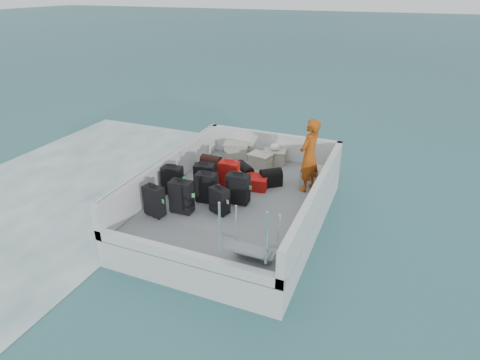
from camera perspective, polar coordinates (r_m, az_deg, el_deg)
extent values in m
plane|color=#184857|center=(9.15, -0.27, -5.90)|extent=(160.00, 160.00, 0.00)
plane|color=white|center=(11.65, -22.63, -0.66)|extent=(10.00, 10.00, 0.00)
cube|color=silver|center=(9.00, -0.28, -4.28)|extent=(3.60, 5.00, 0.60)
cube|color=slate|center=(8.85, -0.28, -2.55)|extent=(3.30, 4.70, 0.02)
cube|color=silver|center=(9.42, -10.05, 1.34)|extent=(0.14, 5.00, 0.70)
cube|color=silver|center=(8.24, 10.89, -2.51)|extent=(0.14, 5.00, 0.70)
cube|color=silver|center=(10.77, 4.72, 4.89)|extent=(3.60, 0.14, 0.70)
cube|color=silver|center=(6.96, -8.16, -10.62)|extent=(3.60, 0.14, 0.20)
cylinder|color=silver|center=(9.26, -10.24, 3.59)|extent=(0.04, 4.80, 0.04)
cube|color=black|center=(8.21, -12.10, -2.98)|extent=(0.45, 0.31, 0.64)
cube|color=black|center=(8.98, -9.50, -0.07)|extent=(0.46, 0.31, 0.65)
cube|color=black|center=(9.04, -5.11, 0.35)|extent=(0.49, 0.37, 0.63)
cube|color=black|center=(8.22, -8.32, -2.40)|extent=(0.47, 0.28, 0.69)
cube|color=black|center=(8.57, -4.78, -1.10)|extent=(0.47, 0.31, 0.65)
cube|color=#B4100D|center=(9.19, -1.55, 0.81)|extent=(0.46, 0.30, 0.61)
cube|color=black|center=(8.15, -2.95, -2.94)|extent=(0.46, 0.37, 0.55)
cube|color=black|center=(8.48, -0.28, -1.28)|extent=(0.48, 0.28, 0.66)
cube|color=#B4100D|center=(9.22, 1.70, -0.25)|extent=(0.78, 0.57, 0.28)
cube|color=#ABA795|center=(10.88, -0.50, 4.26)|extent=(0.70, 0.56, 0.37)
cube|color=#ABA795|center=(10.29, 2.90, 2.76)|extent=(0.60, 0.48, 0.32)
cube|color=#ABA795|center=(10.52, 4.93, 3.26)|extent=(0.59, 0.45, 0.33)
cube|color=#ABA795|center=(9.52, 10.57, 0.47)|extent=(0.63, 0.44, 0.37)
ellipsoid|color=gold|center=(10.07, 10.77, 1.46)|extent=(0.28, 0.26, 0.22)
ellipsoid|color=white|center=(10.43, 4.98, 4.55)|extent=(0.24, 0.24, 0.18)
imported|color=#DD5E14|center=(8.97, 9.82, 3.45)|extent=(0.56, 0.70, 1.67)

